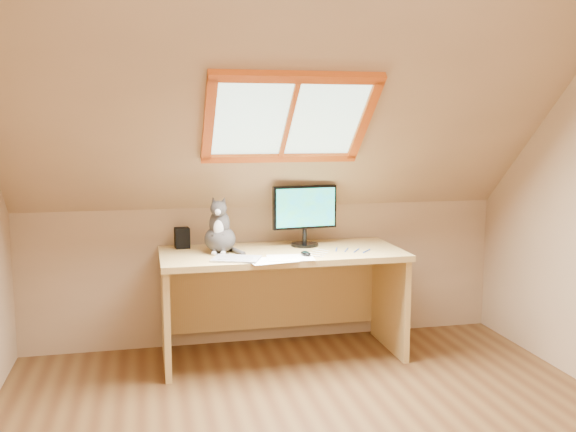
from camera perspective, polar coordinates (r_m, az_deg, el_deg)
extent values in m
cube|color=tan|center=(4.73, -1.84, -5.14)|extent=(3.50, 0.02, 1.00)
cube|color=tan|center=(3.85, 0.28, 9.83)|extent=(3.50, 1.56, 1.41)
cube|color=#B2E0CC|center=(3.92, 0.02, 8.78)|extent=(0.90, 0.53, 0.48)
cube|color=#CB5D13|center=(3.92, 0.02, 8.78)|extent=(1.02, 0.64, 0.59)
cube|color=tan|center=(4.33, -0.54, -3.37)|extent=(1.63, 0.71, 0.04)
cube|color=tan|center=(4.33, -10.82, -8.58)|extent=(0.04, 0.64, 0.70)
cube|color=tan|center=(4.64, 9.03, -7.39)|extent=(0.04, 0.64, 0.70)
cube|color=tan|center=(4.73, -1.36, -7.01)|extent=(1.53, 0.03, 0.49)
cylinder|color=black|center=(4.50, 1.49, -2.56)|extent=(0.19, 0.19, 0.02)
cylinder|color=black|center=(4.49, 1.49, -1.78)|extent=(0.03, 0.03, 0.11)
cube|color=black|center=(4.46, 1.50, 0.80)|extent=(0.46, 0.08, 0.30)
cube|color=blue|center=(4.44, 1.61, 0.76)|extent=(0.42, 0.05, 0.27)
ellipsoid|color=#47413F|center=(4.29, -6.07, -2.05)|extent=(0.26, 0.29, 0.18)
ellipsoid|color=#47413F|center=(4.26, -6.11, -0.71)|extent=(0.16, 0.16, 0.19)
ellipsoid|color=silver|center=(4.20, -6.19, -1.10)|extent=(0.07, 0.05, 0.11)
ellipsoid|color=#47413F|center=(4.20, -6.20, 0.67)|extent=(0.13, 0.12, 0.10)
sphere|color=silver|center=(4.15, -6.26, 0.36)|extent=(0.04, 0.04, 0.04)
cone|color=#47413F|center=(4.21, -6.64, 1.37)|extent=(0.06, 0.06, 0.06)
cone|color=#47413F|center=(4.21, -5.72, 1.37)|extent=(0.06, 0.06, 0.06)
cube|color=black|center=(4.48, -9.39, -1.93)|extent=(0.11, 0.11, 0.14)
cube|color=#B2B2B7|center=(4.06, -4.62, -3.81)|extent=(0.35, 0.30, 0.01)
ellipsoid|color=black|center=(4.16, 1.58, -3.35)|extent=(0.07, 0.11, 0.03)
cube|color=white|center=(4.06, -0.86, -3.84)|extent=(0.33, 0.27, 0.00)
cube|color=white|center=(4.06, -0.86, -3.82)|extent=(0.32, 0.24, 0.00)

